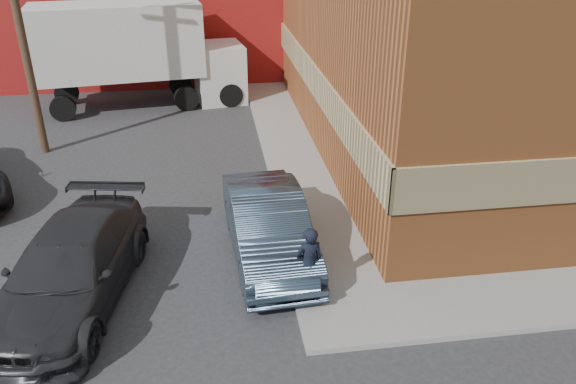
{
  "coord_description": "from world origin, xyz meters",
  "views": [
    {
      "loc": [
        -1.93,
        -9.41,
        7.16
      ],
      "look_at": [
        -0.28,
        2.06,
        1.39
      ],
      "focal_mm": 35.0,
      "sensor_mm": 36.0,
      "label": 1
    }
  ],
  "objects_px": {
    "box_truck": "(140,48)",
    "utility_pole": "(15,4)",
    "suv_b": "(70,269)",
    "man": "(309,264)",
    "sedan": "(268,226)",
    "warehouse": "(121,12)"
  },
  "relations": [
    {
      "from": "suv_b",
      "to": "warehouse",
      "type": "bearing_deg",
      "value": 103.29
    },
    {
      "from": "box_truck",
      "to": "suv_b",
      "type": "bearing_deg",
      "value": -99.35
    },
    {
      "from": "suv_b",
      "to": "box_truck",
      "type": "bearing_deg",
      "value": 98.48
    },
    {
      "from": "utility_pole",
      "to": "sedan",
      "type": "height_order",
      "value": "utility_pole"
    },
    {
      "from": "box_truck",
      "to": "utility_pole",
      "type": "bearing_deg",
      "value": -130.01
    },
    {
      "from": "suv_b",
      "to": "box_truck",
      "type": "relative_size",
      "value": 0.61
    },
    {
      "from": "utility_pole",
      "to": "warehouse",
      "type": "bearing_deg",
      "value": 82.23
    },
    {
      "from": "utility_pole",
      "to": "sedan",
      "type": "bearing_deg",
      "value": -47.76
    },
    {
      "from": "man",
      "to": "suv_b",
      "type": "distance_m",
      "value": 4.79
    },
    {
      "from": "warehouse",
      "to": "man",
      "type": "xyz_separation_m",
      "value": [
        5.8,
        -20.25,
        -1.88
      ]
    },
    {
      "from": "man",
      "to": "sedan",
      "type": "height_order",
      "value": "man"
    },
    {
      "from": "man",
      "to": "suv_b",
      "type": "height_order",
      "value": "man"
    },
    {
      "from": "warehouse",
      "to": "sedan",
      "type": "xyz_separation_m",
      "value": [
        5.2,
        -18.38,
        -2.03
      ]
    },
    {
      "from": "utility_pole",
      "to": "man",
      "type": "bearing_deg",
      "value": -51.72
    },
    {
      "from": "utility_pole",
      "to": "box_truck",
      "type": "bearing_deg",
      "value": 57.67
    },
    {
      "from": "utility_pole",
      "to": "suv_b",
      "type": "xyz_separation_m",
      "value": [
        2.57,
        -8.5,
        -3.98
      ]
    },
    {
      "from": "utility_pole",
      "to": "man",
      "type": "distance_m",
      "value": 12.39
    },
    {
      "from": "utility_pole",
      "to": "man",
      "type": "relative_size",
      "value": 5.55
    },
    {
      "from": "warehouse",
      "to": "man",
      "type": "relative_size",
      "value": 10.05
    },
    {
      "from": "utility_pole",
      "to": "suv_b",
      "type": "height_order",
      "value": "utility_pole"
    },
    {
      "from": "box_truck",
      "to": "warehouse",
      "type": "bearing_deg",
      "value": 95.27
    },
    {
      "from": "warehouse",
      "to": "sedan",
      "type": "relative_size",
      "value": 3.45
    }
  ]
}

